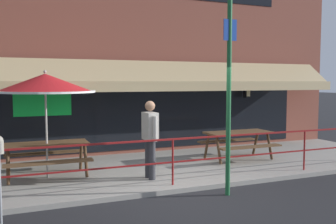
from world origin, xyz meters
The scene contains 9 objects.
ground_plane centered at (0.00, 0.00, 0.00)m, with size 120.00×120.00×0.00m, color #232326.
patio_deck centered at (0.00, 2.00, 0.05)m, with size 15.00×4.00×0.10m, color #9E998E.
restaurant_building centered at (0.00, 4.23, 3.87)m, with size 15.00×1.60×7.81m.
patio_railing centered at (0.00, 0.30, 0.80)m, with size 13.84×0.04×0.97m.
picnic_table_left centered at (-2.33, 1.96, 0.71)m, with size 1.80×1.42×0.76m.
picnic_table_centre centered at (2.67, 1.96, 0.71)m, with size 1.80×1.42×0.76m.
patio_umbrella_left centered at (-2.33, 1.91, 2.18)m, with size 2.14×2.14×2.38m.
pedestrian_walking centered at (-0.25, 0.96, 1.06)m, with size 0.27×0.62×1.71m.
street_sign_pole centered at (0.85, -0.45, 2.28)m, with size 0.28×0.09×4.45m.
Camera 1 is at (-2.99, -6.65, 2.21)m, focal length 40.00 mm.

